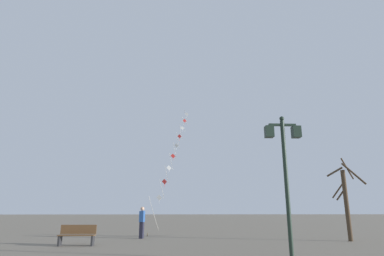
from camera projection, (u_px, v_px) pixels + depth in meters
name	position (u px, v px, depth m)	size (l,w,h in m)	color
ground_plane	(189.00, 233.00, 21.54)	(160.00, 160.00, 0.00)	#756B5B
twin_lantern_lamp_post	(285.00, 158.00, 10.66)	(1.23, 0.28, 4.73)	#1E2D23
kite_train	(175.00, 151.00, 28.40)	(3.02, 15.10, 12.54)	brown
kite_flyer	(142.00, 222.00, 17.70)	(0.30, 0.62, 1.71)	#1E1E2D
bare_tree	(346.00, 199.00, 16.53)	(1.67, 1.99, 4.27)	#423323
park_bench	(77.00, 235.00, 14.10)	(1.60, 0.44, 0.89)	brown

